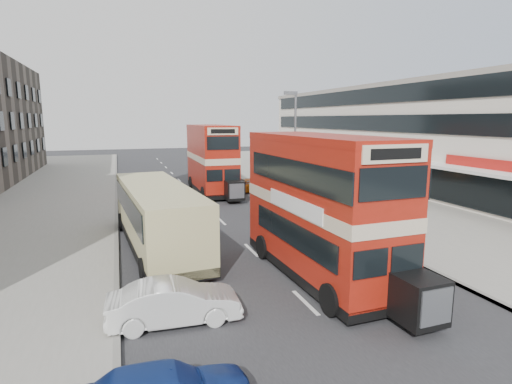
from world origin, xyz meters
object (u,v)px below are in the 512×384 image
object	(u,v)px
car_right_c	(222,172)
cyclist	(263,190)
bus_main	(320,206)
car_left_front	(174,302)
bus_second	(212,159)
street_lamp	(294,138)
car_right_b	(246,186)
car_right_a	(292,205)
pedestrian_far	(270,172)
pedestrian_near	(341,198)
coach	(158,214)

from	to	relation	value
car_right_c	cyclist	bearing A→B (deg)	-2.83
bus_main	car_left_front	distance (m)	6.65
bus_second	car_right_c	size ratio (longest dim) A/B	2.54
bus_second	cyclist	distance (m)	5.57
bus_second	car_left_front	world-z (taller)	bus_second
street_lamp	car_right_b	xyz separation A→B (m)	(-2.10, 5.15, -4.21)
car_right_a	pedestrian_far	world-z (taller)	pedestrian_far
bus_second	car_right_c	world-z (taller)	bus_second
bus_second	pedestrian_near	xyz separation A→B (m)	(6.13, -10.70, -1.75)
street_lamp	car_right_a	bearing A→B (deg)	-114.50
car_left_front	pedestrian_far	size ratio (longest dim) A/B	2.55
pedestrian_far	car_right_a	bearing A→B (deg)	-120.27
bus_second	car_left_front	distance (m)	22.81
bus_main	coach	bearing A→B (deg)	-47.40
car_left_front	pedestrian_far	distance (m)	29.39
coach	car_left_front	world-z (taller)	coach
car_right_a	bus_second	bearing A→B (deg)	-156.13
pedestrian_near	pedestrian_far	xyz separation A→B (m)	(0.73, 15.23, -0.19)
street_lamp	car_left_front	bearing A→B (deg)	-124.32
coach	car_right_c	size ratio (longest dim) A/B	2.78
street_lamp	coach	size ratio (longest dim) A/B	0.74
car_right_b	car_right_c	size ratio (longest dim) A/B	1.06
pedestrian_far	cyclist	world-z (taller)	cyclist
bus_second	car_right_b	distance (m)	3.69
car_right_c	pedestrian_far	world-z (taller)	pedestrian_far
street_lamp	pedestrian_far	xyz separation A→B (m)	(1.96, 10.41, -3.85)
bus_main	cyclist	bearing A→B (deg)	-103.87
bus_second	car_left_front	size ratio (longest dim) A/B	2.48
car_right_a	pedestrian_far	xyz separation A→B (m)	(3.85, 14.53, 0.22)
bus_main	coach	world-z (taller)	bus_main
coach	pedestrian_near	distance (m)	12.39
coach	pedestrian_near	xyz separation A→B (m)	(11.91, 3.40, -0.55)
bus_second	car_right_b	bearing A→B (deg)	165.95
street_lamp	bus_main	world-z (taller)	street_lamp
bus_second	bus_main	bearing A→B (deg)	90.36
car_right_a	cyclist	xyz separation A→B (m)	(0.17, 6.01, -0.04)
street_lamp	car_right_a	world-z (taller)	street_lamp
car_right_b	pedestrian_far	size ratio (longest dim) A/B	2.64
street_lamp	car_right_b	world-z (taller)	street_lamp
coach	car_left_front	size ratio (longest dim) A/B	2.72
bus_main	coach	xyz separation A→B (m)	(-5.69, 5.73, -1.16)
car_right_c	pedestrian_far	xyz separation A→B (m)	(3.93, -4.01, 0.27)
coach	car_right_c	world-z (taller)	coach
car_right_a	car_left_front	bearing A→B (deg)	-30.17
cyclist	pedestrian_near	bearing A→B (deg)	-62.67
coach	pedestrian_far	distance (m)	22.52
bus_second	coach	distance (m)	15.29
car_right_b	pedestrian_far	bearing A→B (deg)	147.14
car_right_b	cyclist	bearing A→B (deg)	11.71
car_right_a	cyclist	size ratio (longest dim) A/B	2.51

